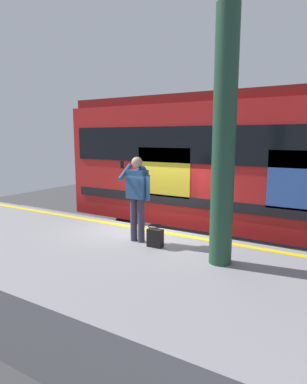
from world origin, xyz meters
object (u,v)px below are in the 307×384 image
Objects in this scene: handbag at (155,237)px; station_column at (224,141)px; train_carriage at (245,161)px; passenger at (137,192)px.

station_column is at bearing 174.35° from handbag.
train_carriage is 2.32× the size of station_column.
passenger is 0.97m from handbag.
passenger reaches higher than handbag.
station_column reaches higher than handbag.
train_carriage is 22.48× the size of handbag.
train_carriage is at bearing -100.72° from handbag.
train_carriage is 3.69m from passenger.
station_column is at bearing 171.86° from passenger.
station_column reaches higher than train_carriage.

